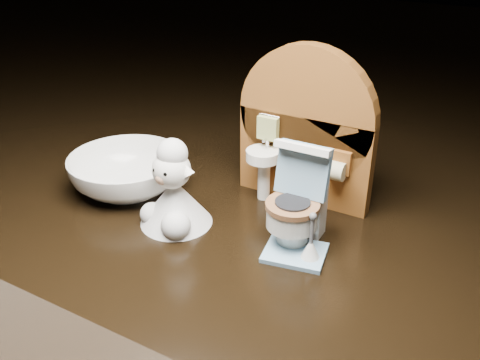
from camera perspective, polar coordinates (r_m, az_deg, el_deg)
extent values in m
cube|color=black|center=(0.50, 3.27, -10.06)|extent=(2.50, 2.50, 0.10)
cube|color=brown|center=(0.51, 6.87, 2.32)|extent=(0.13, 0.02, 0.09)
cylinder|color=brown|center=(0.49, 7.16, 6.87)|extent=(0.13, 0.02, 0.13)
cube|color=brown|center=(0.52, 6.63, -1.67)|extent=(0.05, 0.04, 0.01)
cylinder|color=white|center=(0.51, 2.56, 0.26)|extent=(0.01, 0.01, 0.04)
cylinder|color=white|center=(0.50, 2.47, 2.66)|extent=(0.03, 0.03, 0.01)
cylinder|color=silver|center=(0.50, 2.96, 4.07)|extent=(0.00, 0.00, 0.01)
cube|color=#9FA85F|center=(0.50, 3.00, 5.55)|extent=(0.02, 0.01, 0.02)
cube|color=brown|center=(0.48, 10.37, 1.91)|extent=(0.02, 0.01, 0.02)
cylinder|color=#BEB991|center=(0.48, 10.06, 1.00)|extent=(0.02, 0.02, 0.02)
cylinder|color=white|center=(0.45, 5.62, -5.74)|extent=(0.03, 0.03, 0.02)
cylinder|color=white|center=(0.44, 5.56, -3.91)|extent=(0.04, 0.04, 0.02)
cylinder|color=brown|center=(0.43, 5.62, -2.72)|extent=(0.04, 0.04, 0.00)
cube|color=white|center=(0.46, 6.89, -2.61)|extent=(0.04, 0.02, 0.05)
cube|color=#77A1C1|center=(0.44, 6.74, 1.04)|extent=(0.04, 0.02, 0.04)
cube|color=white|center=(0.42, 6.66, 3.41)|extent=(0.05, 0.01, 0.01)
cylinder|color=#97A12A|center=(0.44, 8.32, 0.79)|extent=(0.01, 0.01, 0.01)
cube|color=#77A1C1|center=(0.44, 5.88, -7.72)|extent=(0.06, 0.05, 0.00)
cone|color=white|center=(0.43, 7.52, -7.43)|extent=(0.02, 0.02, 0.02)
cylinder|color=#59595B|center=(0.42, 7.68, -5.34)|extent=(0.00, 0.00, 0.02)
sphere|color=#59595B|center=(0.42, 7.79, -3.86)|extent=(0.01, 0.01, 0.01)
cone|color=silver|center=(0.48, -6.92, -2.27)|extent=(0.06, 0.06, 0.04)
sphere|color=silver|center=(0.46, -6.86, -4.85)|extent=(0.03, 0.03, 0.03)
sphere|color=silver|center=(0.49, -9.37, -3.61)|extent=(0.02, 0.02, 0.02)
sphere|color=white|center=(0.46, -7.32, 1.11)|extent=(0.03, 0.03, 0.03)
sphere|color=tan|center=(0.45, -8.30, 0.19)|extent=(0.01, 0.01, 0.01)
sphere|color=silver|center=(0.46, -7.24, 2.79)|extent=(0.03, 0.03, 0.03)
cone|color=white|center=(0.47, -8.55, 2.15)|extent=(0.02, 0.01, 0.02)
cone|color=white|center=(0.45, -5.74, 1.20)|extent=(0.02, 0.01, 0.02)
sphere|color=black|center=(0.45, -9.04, 1.04)|extent=(0.00, 0.00, 0.00)
sphere|color=black|center=(0.45, -7.93, 0.65)|extent=(0.00, 0.00, 0.00)
imported|color=white|center=(0.54, -11.97, 0.75)|extent=(0.15, 0.15, 0.04)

